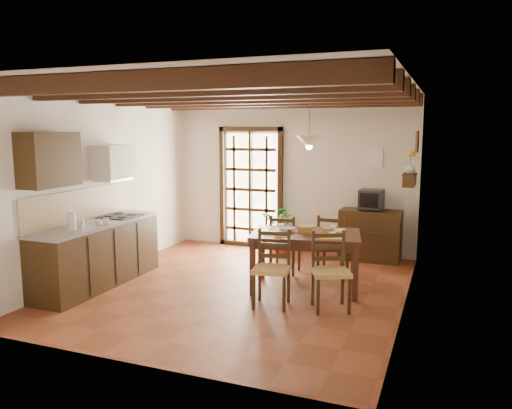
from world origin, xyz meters
The scene contains 25 objects.
ground_plane centered at (0.00, 0.00, 0.00)m, with size 5.00×5.00×0.00m, color brown.
room_shell centered at (0.00, 0.00, 1.82)m, with size 4.52×5.02×2.81m.
ceiling_beams centered at (0.00, 0.00, 2.69)m, with size 4.50×4.34×0.20m.
french_door centered at (-0.80, 2.45, 1.18)m, with size 1.26×0.11×2.32m.
kitchen_counter centered at (-1.96, -0.60, 0.47)m, with size 0.64×2.25×1.38m.
upper_cabinet centered at (-2.08, -1.30, 1.85)m, with size 0.35×0.80×0.70m, color black.
range_hood centered at (-2.05, -0.05, 1.73)m, with size 0.38×0.60×0.54m.
counter_items centered at (-1.95, -0.51, 0.96)m, with size 0.50×1.43×0.25m.
dining_table centered at (0.88, 0.31, 0.70)m, with size 1.65×1.23×0.81m.
chair_near_left centered at (0.67, -0.51, 0.30)m, with size 0.51×0.49×0.97m.
chair_near_right centered at (1.39, -0.36, 0.30)m, with size 0.59×0.58×0.97m.
chair_far_left centered at (0.36, 0.98, 0.29)m, with size 0.43×0.41×0.92m.
chair_far_right centered at (1.09, 1.13, 0.30)m, with size 0.45×0.43×0.94m.
table_setting centered at (0.88, 0.31, 0.89)m, with size 1.08×0.72×0.10m.
table_bowl centered at (0.61, 0.31, 0.83)m, with size 0.22×0.22×0.05m, color white.
sideboard centered at (1.49, 2.23, 0.44)m, with size 1.03×0.46×0.87m, color black.
crt_tv centered at (1.49, 2.22, 1.06)m, with size 0.41×0.38×0.33m.
fuse_box centered at (1.50, 2.48, 1.75)m, with size 0.25×0.03×0.32m, color white.
plant_pot centered at (-0.09, 2.10, 0.11)m, with size 0.33×0.33×0.20m, color maroon.
potted_plant centered at (-0.09, 2.10, 0.57)m, with size 1.66×1.42×1.85m, color #144C19.
wall_shelf centered at (2.14, 1.60, 1.51)m, with size 0.20×0.42×0.20m.
shelf_vase centered at (2.14, 1.60, 1.65)m, with size 0.15×0.15×0.15m, color #B2BFB2.
shelf_flowers centered at (2.14, 1.60, 1.86)m, with size 0.14×0.14×0.36m.
framed_picture centered at (2.22, 1.60, 2.05)m, with size 0.03×0.32×0.32m.
pendant_lamp centered at (0.88, 0.41, 2.08)m, with size 0.36×0.36×0.84m.
Camera 1 is at (2.70, -6.28, 2.23)m, focal length 35.00 mm.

